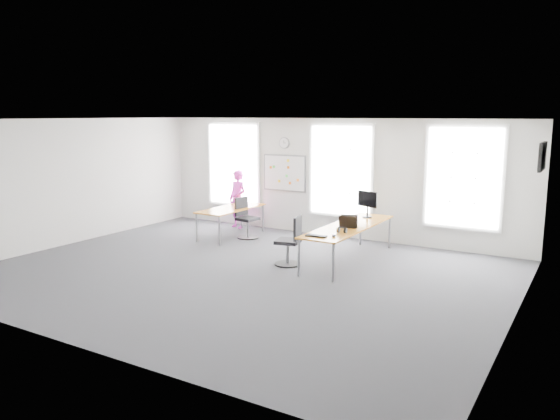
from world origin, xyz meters
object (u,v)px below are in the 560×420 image
Objects in this scene: desk_right at (349,228)px; monitor at (367,202)px; keyboard at (316,236)px; chair_right at (291,244)px; chair_left at (246,220)px; desk_left at (231,210)px; headphones at (342,230)px; person at (238,199)px.

monitor reaches higher than desk_right.
desk_right is 7.66× the size of keyboard.
keyboard is at bearing 51.74° from chair_right.
desk_left is at bearing 107.52° from chair_left.
monitor is at bearing -76.04° from chair_left.
keyboard is 0.63m from headphones.
chair_right is 0.65× the size of person.
chair_left is at bearing 134.85° from keyboard.
person is 3.84× the size of keyboard.
chair_left is (-2.25, 1.65, -0.01)m from chair_right.
monitor is at bearing 103.96° from headphones.
keyboard is (3.44, -1.97, 0.10)m from desk_left.
person is (-4.06, 1.67, 0.07)m from desk_right.
person is 4.93m from keyboard.
chair_left is 1.34m from person.
monitor is (4.03, -0.60, 0.34)m from person.
chair_left is 3.67m from keyboard.
desk_right is 3.07× the size of chair_right.
desk_right is 1.15m from monitor.
desk_right is at bearing 73.65° from keyboard.
chair_right is 4.09m from person.
desk_left is 1.99× the size of chair_left.
chair_right is 2.27m from monitor.
keyboard is (3.94, -2.96, -0.01)m from person.
desk_right is 1.56× the size of desk_left.
chair_right is 2.79m from chair_left.
chair_left is 1.70× the size of monitor.
desk_right reaches higher than desk_left.
desk_left is 3.96m from keyboard.
chair_right is 1.01× the size of chair_left.
keyboard reaches higher than desk_right.
monitor reaches higher than chair_left.
monitor is (0.09, 2.36, 0.35)m from keyboard.
desk_right is 5.26× the size of monitor.
monitor reaches higher than headphones.
keyboard is at bearing -29.73° from desk_left.
chair_left is 5.13× the size of headphones.
desk_right is at bearing -95.25° from chair_left.
keyboard is at bearing -107.98° from headphones.
headphones is (0.16, -0.73, 0.10)m from desk_right.
desk_right is at bearing -70.76° from monitor.
person is (-3.15, 2.58, 0.34)m from chair_right.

